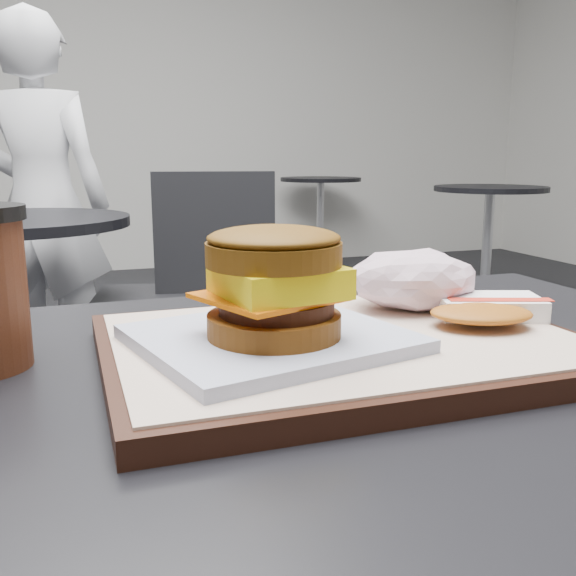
# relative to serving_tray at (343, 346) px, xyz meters

# --- Properties ---
(serving_tray) EXTENTS (0.38, 0.28, 0.02)m
(serving_tray) POSITION_rel_serving_tray_xyz_m (0.00, 0.00, 0.00)
(serving_tray) COLOR black
(serving_tray) RESTS_ON customer_table
(breakfast_sandwich) EXTENTS (0.22, 0.21, 0.09)m
(breakfast_sandwich) POSITION_rel_serving_tray_xyz_m (-0.06, -0.02, 0.05)
(breakfast_sandwich) COLOR silver
(breakfast_sandwich) RESTS_ON serving_tray
(hash_brown) EXTENTS (0.13, 0.11, 0.02)m
(hash_brown) POSITION_rel_serving_tray_xyz_m (0.14, -0.00, 0.02)
(hash_brown) COLOR white
(hash_brown) RESTS_ON serving_tray
(crumpled_wrapper) EXTENTS (0.12, 0.10, 0.06)m
(crumpled_wrapper) POSITION_rel_serving_tray_xyz_m (0.10, 0.06, 0.04)
(crumpled_wrapper) COLOR white
(crumpled_wrapper) RESTS_ON serving_tray
(neighbor_table) EXTENTS (0.70, 0.70, 0.75)m
(neighbor_table) POSITION_rel_serving_tray_xyz_m (-0.37, 1.62, -0.23)
(neighbor_table) COLOR black
(neighbor_table) RESTS_ON ground
(neighbor_chair) EXTENTS (0.64, 0.49, 0.88)m
(neighbor_chair) POSITION_rel_serving_tray_xyz_m (0.13, 1.62, -0.27)
(neighbor_chair) COLOR #A1A0A5
(neighbor_chair) RESTS_ON ground
(patron) EXTENTS (0.63, 0.52, 1.47)m
(patron) POSITION_rel_serving_tray_xyz_m (-0.29, 2.28, -0.04)
(patron) COLOR silver
(patron) RESTS_ON ground
(bg_table_near) EXTENTS (0.66, 0.66, 0.75)m
(bg_table_near) POSITION_rel_serving_tray_xyz_m (2.18, 2.77, -0.22)
(bg_table_near) COLOR black
(bg_table_near) RESTS_ON ground
(bg_table_far) EXTENTS (0.66, 0.66, 0.75)m
(bg_table_far) POSITION_rel_serving_tray_xyz_m (1.78, 4.47, -0.22)
(bg_table_far) COLOR black
(bg_table_far) RESTS_ON ground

